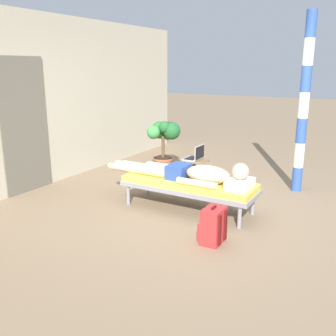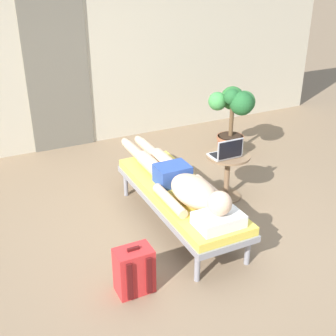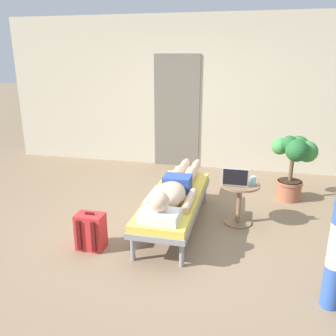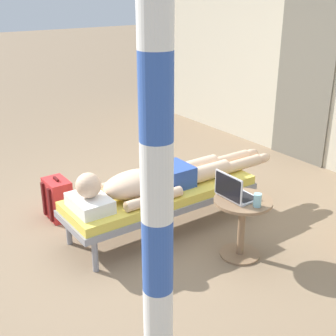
# 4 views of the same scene
# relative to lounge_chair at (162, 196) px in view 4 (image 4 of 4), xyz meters

# --- Properties ---
(ground_plane) EXTENTS (40.00, 40.00, 0.00)m
(ground_plane) POSITION_rel_lounge_chair_xyz_m (-0.03, -0.12, -0.35)
(ground_plane) COLOR #8C7256
(house_door_panel) EXTENTS (0.84, 0.03, 2.04)m
(house_door_panel) POSITION_rel_lounge_chair_xyz_m (-0.52, 2.52, 0.67)
(house_door_panel) COLOR #6D6759
(house_door_panel) RESTS_ON ground
(lounge_chair) EXTENTS (0.61, 1.84, 0.42)m
(lounge_chair) POSITION_rel_lounge_chair_xyz_m (0.00, 0.00, 0.00)
(lounge_chair) COLOR gray
(lounge_chair) RESTS_ON ground
(person_reclining) EXTENTS (0.53, 2.17, 0.32)m
(person_reclining) POSITION_rel_lounge_chair_xyz_m (0.00, -0.04, 0.17)
(person_reclining) COLOR white
(person_reclining) RESTS_ON lounge_chair
(side_table) EXTENTS (0.48, 0.48, 0.52)m
(side_table) POSITION_rel_lounge_chair_xyz_m (0.75, 0.29, 0.01)
(side_table) COLOR #8C6B4C
(side_table) RESTS_ON ground
(laptop) EXTENTS (0.31, 0.24, 0.23)m
(laptop) POSITION_rel_lounge_chair_xyz_m (0.69, 0.24, 0.24)
(laptop) COLOR silver
(laptop) RESTS_ON side_table
(drink_glass) EXTENTS (0.06, 0.06, 0.11)m
(drink_glass) POSITION_rel_lounge_chair_xyz_m (0.90, 0.29, 0.23)
(drink_glass) COLOR #99D8E5
(drink_glass) RESTS_ON side_table
(backpack) EXTENTS (0.30, 0.26, 0.42)m
(backpack) POSITION_rel_lounge_chair_xyz_m (-0.77, -0.69, -0.15)
(backpack) COLOR red
(backpack) RESTS_ON ground
(porch_post) EXTENTS (0.15, 0.15, 2.66)m
(porch_post) POSITION_rel_lounge_chair_xyz_m (1.58, -1.10, 0.99)
(porch_post) COLOR #3359B2
(porch_post) RESTS_ON ground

